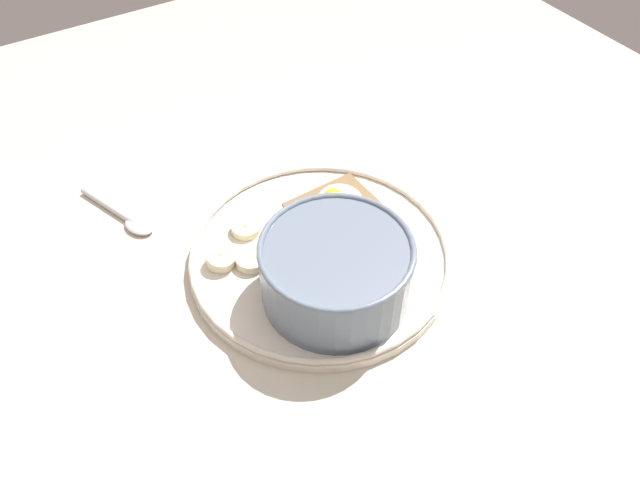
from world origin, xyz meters
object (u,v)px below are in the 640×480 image
object	(u,v)px
banana_slice_left	(252,259)
banana_slice_back	(221,258)
oatmeal_bowl	(336,270)
banana_slice_right	(278,237)
toast_slice	(340,216)
poached_egg	(339,202)
spoon	(125,216)
banana_slice_front	(246,228)

from	to	relation	value
banana_slice_left	banana_slice_back	bearing A→B (deg)	60.50
oatmeal_bowl	banana_slice_left	size ratio (longest dim) A/B	3.33
banana_slice_left	banana_slice_right	distance (cm)	3.78
toast_slice	poached_egg	distance (cm)	1.98
banana_slice_back	spoon	bearing A→B (deg)	25.94
banana_slice_back	spoon	distance (cm)	13.42
poached_egg	banana_slice_left	world-z (taller)	poached_egg
banana_slice_left	oatmeal_bowl	bearing A→B (deg)	-146.74
toast_slice	poached_egg	xyz separation A→B (cm)	(0.06, 0.14, 1.97)
toast_slice	spoon	xyz separation A→B (cm)	(13.19, 18.95, -1.38)
banana_slice_left	banana_slice_right	world-z (taller)	banana_slice_right
toast_slice	banana_slice_right	bearing A→B (deg)	82.86
poached_egg	banana_slice_right	world-z (taller)	poached_egg
oatmeal_bowl	spoon	bearing A→B (deg)	32.49
banana_slice_front	banana_slice_left	world-z (taller)	same
poached_egg	spoon	size ratio (longest dim) A/B	0.68
toast_slice	banana_slice_back	xyz separation A→B (cm)	(1.19, 13.11, -0.01)
oatmeal_bowl	banana_slice_back	world-z (taller)	oatmeal_bowl
toast_slice	banana_slice_back	world-z (taller)	banana_slice_back
spoon	banana_slice_left	bearing A→B (deg)	-147.95
poached_egg	spoon	xyz separation A→B (cm)	(13.14, 18.81, -3.35)
toast_slice	poached_egg	bearing A→B (deg)	67.33
oatmeal_bowl	poached_egg	world-z (taller)	oatmeal_bowl
oatmeal_bowl	banana_slice_back	bearing A→B (deg)	39.92
oatmeal_bowl	banana_slice_right	size ratio (longest dim) A/B	3.43
oatmeal_bowl	poached_egg	xyz separation A→B (cm)	(7.90, -5.41, -0.64)
oatmeal_bowl	banana_slice_front	bearing A→B (deg)	16.62
poached_egg	banana_slice_left	bearing A→B (deg)	91.86
banana_slice_front	banana_slice_right	world-z (taller)	banana_slice_right
poached_egg	banana_slice_right	size ratio (longest dim) A/B	1.77
toast_slice	banana_slice_back	size ratio (longest dim) A/B	2.29
banana_slice_back	oatmeal_bowl	bearing A→B (deg)	-140.08
spoon	banana_slice_right	bearing A→B (deg)	-135.69
banana_slice_front	spoon	xyz separation A→B (cm)	(9.30, 9.89, -1.08)
toast_slice	spoon	size ratio (longest dim) A/B	0.85
poached_egg	banana_slice_back	distance (cm)	13.17
banana_slice_left	banana_slice_right	size ratio (longest dim) A/B	1.03
banana_slice_front	banana_slice_right	bearing A→B (deg)	-144.70
oatmeal_bowl	banana_slice_left	distance (cm)	9.50
toast_slice	spoon	distance (cm)	23.13
oatmeal_bowl	spoon	distance (cm)	25.26
toast_slice	banana_slice_right	distance (cm)	6.97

